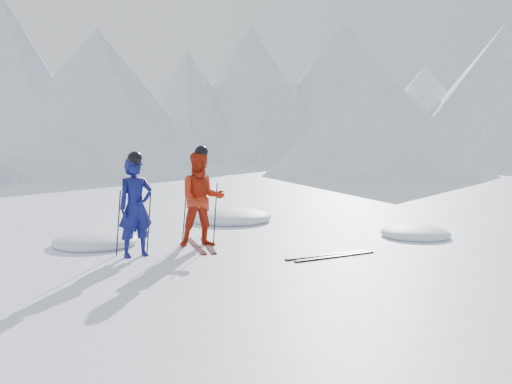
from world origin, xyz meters
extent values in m
plane|color=white|center=(0.00, 0.00, 0.00)|extent=(160.00, 160.00, 0.00)
cone|color=#B2BCD1|center=(-11.51, 40.48, 7.17)|extent=(23.96, 23.96, 14.35)
cone|color=#B2BCD1|center=(-5.08, 51.27, 5.96)|extent=(17.69, 17.69, 11.93)
cone|color=#B2BCD1|center=(4.51, 43.52, 5.42)|extent=(19.63, 19.63, 10.85)
cone|color=#B2BCD1|center=(11.74, 46.25, 7.07)|extent=(23.31, 23.31, 14.15)
cone|color=#B2BCD1|center=(21.49, 44.84, 7.44)|extent=(28.94, 28.94, 14.88)
cone|color=silver|center=(31.93, 45.34, 5.38)|extent=(24.45, 24.45, 10.76)
cone|color=#B2BCD1|center=(31.85, 32.40, 6.51)|extent=(28.50, 28.50, 13.01)
cone|color=#B2BCD1|center=(12.00, 20.00, 3.25)|extent=(14.00, 14.00, 6.50)
cone|color=#B2BCD1|center=(-4.00, 26.00, 4.50)|extent=(16.00, 16.00, 9.00)
imported|color=#0E1154|center=(-3.54, 0.49, 0.89)|extent=(0.75, 0.62, 1.77)
imported|color=#B2260E|center=(-2.23, 1.09, 0.93)|extent=(0.93, 0.73, 1.87)
cylinder|color=black|center=(-3.84, 0.64, 0.59)|extent=(0.12, 0.08, 1.18)
cylinder|color=black|center=(-3.29, 0.74, 0.59)|extent=(0.12, 0.07, 1.18)
cylinder|color=black|center=(-2.53, 1.34, 0.62)|extent=(0.12, 0.10, 1.24)
cylinder|color=black|center=(-1.93, 1.24, 0.62)|extent=(0.12, 0.09, 1.24)
cube|color=black|center=(-2.35, 1.09, 0.01)|extent=(0.10, 1.70, 0.03)
cube|color=black|center=(-2.11, 1.09, 0.01)|extent=(0.20, 1.70, 0.03)
cube|color=black|center=(-0.25, -0.44, 0.01)|extent=(1.69, 0.41, 0.03)
cube|color=black|center=(-0.15, -0.59, 0.01)|extent=(1.68, 0.47, 0.03)
ellipsoid|color=white|center=(-4.24, 1.80, 0.00)|extent=(1.67, 1.67, 0.37)
ellipsoid|color=white|center=(2.40, 0.86, 0.00)|extent=(1.48, 1.48, 0.33)
ellipsoid|color=white|center=(-0.89, 4.22, 0.00)|extent=(2.10, 2.10, 0.46)
camera|label=1|loc=(-4.17, -9.27, 2.04)|focal=38.00mm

